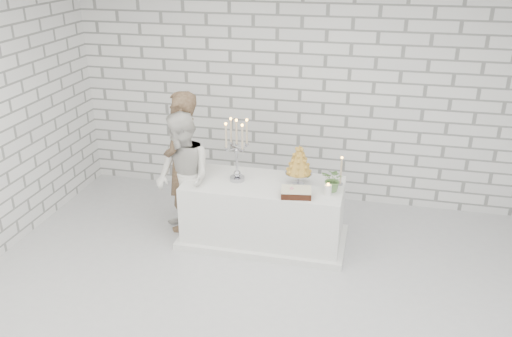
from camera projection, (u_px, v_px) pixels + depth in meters
name	position (u px, v px, depth m)	size (l,w,h in m)	color
ground	(256.00, 302.00, 5.29)	(6.00, 5.00, 0.01)	silver
wall_back	(300.00, 90.00, 6.94)	(6.00, 0.01, 3.00)	white
cake_table	(263.00, 212.00, 6.23)	(1.80, 0.80, 0.75)	white
groom	(182.00, 162.00, 6.36)	(0.63, 0.41, 1.72)	#3A2719
bride	(184.00, 177.00, 6.19)	(0.74, 0.58, 1.53)	silver
candelabra	(237.00, 150.00, 6.00)	(0.30, 0.30, 0.74)	#A5A5AF
croquembouche	(299.00, 165.00, 5.94)	(0.31, 0.31, 0.47)	#AE7D2A
chocolate_cake	(296.00, 192.00, 5.76)	(0.32, 0.23, 0.08)	black
pillar_candle	(328.00, 190.00, 5.77)	(0.08, 0.08, 0.12)	white
extra_taper	(341.00, 172.00, 5.97)	(0.06, 0.06, 0.32)	beige
flowers	(333.00, 180.00, 5.83)	(0.25, 0.21, 0.27)	#518446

